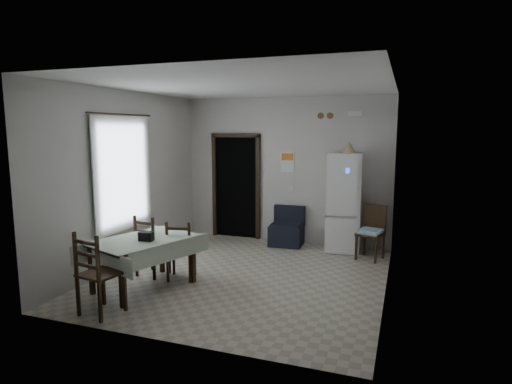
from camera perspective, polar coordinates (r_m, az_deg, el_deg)
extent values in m
plane|color=#ACA38D|center=(6.81, -1.43, -11.05)|extent=(4.50, 4.50, 0.00)
cube|color=black|center=(9.18, -2.09, 0.76)|extent=(0.90, 0.45, 2.10)
cube|color=black|center=(9.15, -5.50, 0.70)|extent=(0.08, 0.10, 2.18)
cube|color=black|center=(8.79, 0.30, 0.42)|extent=(0.08, 0.10, 2.18)
cube|color=black|center=(8.88, -2.71, 7.55)|extent=(1.06, 0.10, 0.08)
cube|color=silver|center=(7.34, -17.94, 2.38)|extent=(0.10, 1.20, 1.60)
cube|color=silver|center=(7.28, -17.25, 2.36)|extent=(0.02, 1.45, 1.85)
cylinder|color=black|center=(7.24, -17.52, 9.86)|extent=(0.02, 1.60, 0.02)
cube|color=white|center=(8.56, 4.21, 4.03)|extent=(0.28, 0.02, 0.40)
cube|color=orange|center=(8.55, 4.21, 4.69)|extent=(0.24, 0.01, 0.14)
cube|color=beige|center=(8.59, 4.82, 0.55)|extent=(0.08, 0.02, 0.12)
cylinder|color=brown|center=(8.39, 8.62, 10.02)|extent=(0.12, 0.03, 0.12)
cylinder|color=brown|center=(8.36, 9.85, 10.00)|extent=(0.12, 0.03, 0.12)
cube|color=white|center=(8.27, 13.09, 10.13)|extent=(0.25, 0.07, 0.09)
cone|color=tan|center=(7.97, 12.31, 5.84)|extent=(0.26, 0.26, 0.20)
cube|color=black|center=(6.16, -14.42, -5.73)|extent=(0.20, 0.13, 0.13)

